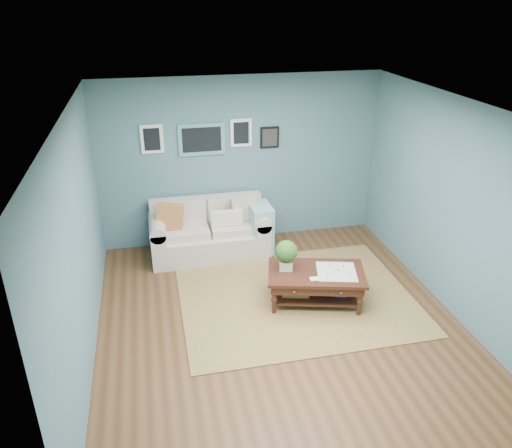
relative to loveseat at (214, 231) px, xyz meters
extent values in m
plane|color=brown|center=(0.53, -2.02, -0.39)|extent=(5.00, 5.00, 0.00)
plane|color=white|center=(0.53, -2.02, 2.31)|extent=(5.00, 5.00, 0.00)
cube|color=slate|center=(0.53, 0.48, 0.96)|extent=(4.50, 0.02, 2.70)
cube|color=slate|center=(0.53, -4.52, 0.96)|extent=(4.50, 0.02, 2.70)
cube|color=slate|center=(-1.72, -2.02, 0.96)|extent=(0.02, 5.00, 2.70)
cube|color=slate|center=(2.78, -2.02, 0.96)|extent=(0.02, 5.00, 2.70)
cube|color=#5A9397|center=(-0.08, 0.45, 1.36)|extent=(0.72, 0.03, 0.50)
cube|color=black|center=(-0.08, 0.43, 1.36)|extent=(0.60, 0.01, 0.38)
cube|color=white|center=(-0.83, 0.45, 1.41)|extent=(0.34, 0.03, 0.44)
cube|color=white|center=(0.54, 0.45, 1.43)|extent=(0.34, 0.03, 0.44)
cube|color=black|center=(1.00, 0.45, 1.33)|extent=(0.30, 0.03, 0.34)
cube|color=brown|center=(0.90, -1.54, -0.39)|extent=(3.13, 2.51, 0.01)
cube|color=beige|center=(-0.08, -0.03, -0.19)|extent=(1.36, 0.84, 0.40)
cube|color=beige|center=(-0.08, 0.29, 0.24)|extent=(1.78, 0.21, 0.46)
cube|color=beige|center=(-0.88, -0.03, -0.10)|extent=(0.23, 0.84, 0.59)
cube|color=beige|center=(0.71, -0.03, -0.10)|extent=(0.23, 0.84, 0.59)
cylinder|color=beige|center=(-0.88, -0.03, 0.20)|extent=(0.25, 0.84, 0.25)
cylinder|color=beige|center=(0.71, -0.03, 0.20)|extent=(0.25, 0.84, 0.25)
cube|color=beige|center=(-0.45, -0.09, 0.07)|extent=(0.69, 0.54, 0.12)
cube|color=beige|center=(0.28, -0.09, 0.07)|extent=(0.69, 0.54, 0.12)
cube|color=beige|center=(-0.45, 0.18, 0.31)|extent=(0.69, 0.11, 0.34)
cube|color=beige|center=(0.28, 0.18, 0.31)|extent=(0.69, 0.11, 0.34)
cube|color=#C75F35|center=(-0.68, -0.08, 0.34)|extent=(0.46, 0.17, 0.45)
cube|color=beige|center=(0.49, -0.02, 0.34)|extent=(0.45, 0.17, 0.44)
cube|color=beige|center=(0.19, -0.13, 0.26)|extent=(0.48, 0.11, 0.23)
cube|color=#8BC7C6|center=(0.71, -0.15, 0.05)|extent=(0.33, 0.53, 0.77)
cube|color=black|center=(1.12, -1.69, 0.06)|extent=(1.41, 1.04, 0.04)
cube|color=black|center=(1.12, -1.69, -0.02)|extent=(1.31, 0.93, 0.13)
cube|color=black|center=(1.12, -1.69, -0.27)|extent=(1.18, 0.80, 0.03)
sphere|color=gold|center=(0.75, -1.94, -0.02)|extent=(0.03, 0.03, 0.03)
sphere|color=gold|center=(1.32, -2.09, -0.02)|extent=(0.03, 0.03, 0.03)
cylinder|color=black|center=(0.52, -1.82, -0.18)|extent=(0.06, 0.06, 0.43)
cylinder|color=black|center=(1.58, -2.10, -0.18)|extent=(0.06, 0.06, 0.43)
cylinder|color=black|center=(0.66, -1.27, -0.18)|extent=(0.06, 0.06, 0.43)
cylinder|color=black|center=(1.72, -1.55, -0.18)|extent=(0.06, 0.06, 0.43)
cube|color=silver|center=(0.74, -1.54, 0.15)|extent=(0.21, 0.21, 0.13)
sphere|color=#1D4F1A|center=(0.74, -1.54, 0.35)|extent=(0.30, 0.30, 0.30)
cube|color=silver|center=(1.37, -1.76, 0.09)|extent=(0.62, 0.62, 0.01)
cube|color=#B0854A|center=(0.86, -1.62, -0.15)|extent=(0.41, 0.34, 0.21)
cube|color=#253F94|center=(1.41, -1.74, -0.20)|extent=(0.29, 0.25, 0.12)
camera|label=1|loc=(-0.88, -7.06, 3.43)|focal=35.00mm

